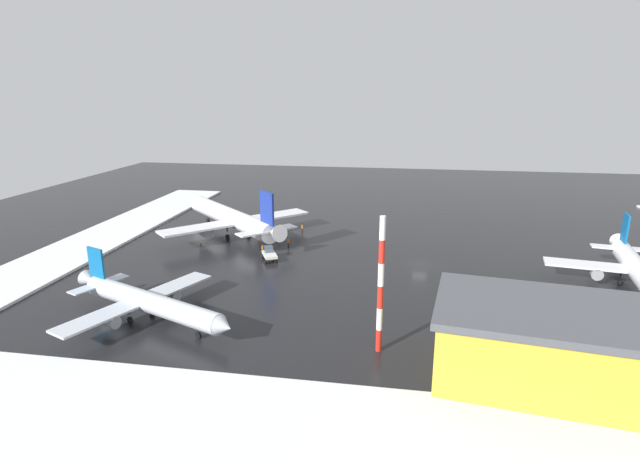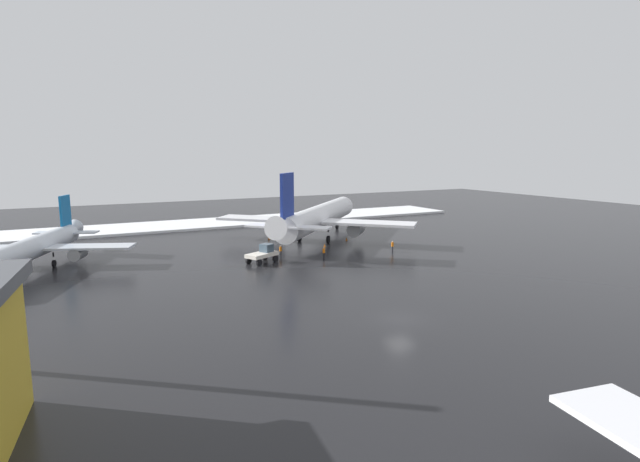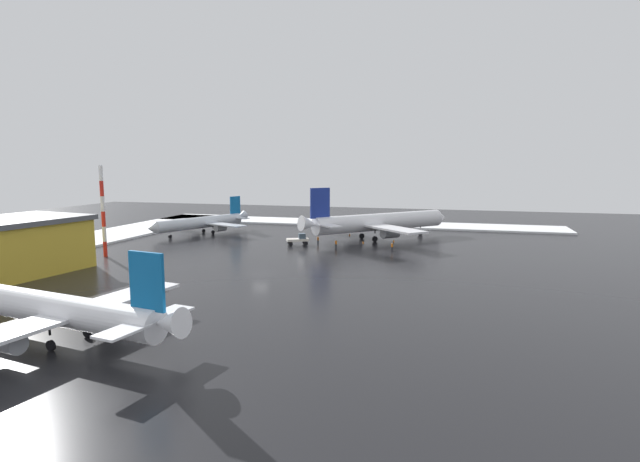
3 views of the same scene
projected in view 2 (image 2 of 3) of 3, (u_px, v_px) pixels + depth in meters
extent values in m
plane|color=black|center=(400.00, 319.00, 45.43)|extent=(240.00, 240.00, 0.00)
cube|color=white|center=(207.00, 224.00, 104.10)|extent=(14.00, 116.00, 0.48)
cylinder|color=white|center=(320.00, 216.00, 86.38)|extent=(27.39, 26.69, 3.89)
cone|color=white|center=(345.00, 205.00, 103.94)|extent=(4.55, 4.57, 3.70)
cone|color=white|center=(281.00, 228.00, 68.50)|extent=(5.24, 5.22, 3.79)
cube|color=white|center=(262.00, 219.00, 85.83)|extent=(13.98, 14.20, 0.41)
cylinder|color=gray|center=(275.00, 225.00, 85.91)|extent=(4.39, 4.35, 2.29)
cube|color=white|center=(369.00, 223.00, 80.53)|extent=(13.98, 14.20, 0.41)
cylinder|color=gray|center=(356.00, 229.00, 81.90)|extent=(4.39, 4.35, 2.29)
cube|color=navy|center=(287.00, 196.00, 70.43)|extent=(3.58, 3.48, 6.41)
cube|color=white|center=(266.00, 226.00, 72.32)|extent=(5.96, 6.02, 0.27)
cube|color=white|center=(311.00, 228.00, 70.38)|extent=(5.96, 6.02, 0.27)
cylinder|color=black|center=(337.00, 217.00, 98.03)|extent=(0.27, 0.27, 0.80)
cylinder|color=black|center=(337.00, 226.00, 98.29)|extent=(1.18, 1.16, 1.26)
cylinder|color=black|center=(300.00, 228.00, 84.11)|extent=(0.27, 0.27, 0.80)
cylinder|color=black|center=(300.00, 238.00, 84.37)|extent=(1.18, 1.16, 1.26)
cylinder|color=black|center=(328.00, 230.00, 82.69)|extent=(0.27, 0.27, 0.80)
cylinder|color=black|center=(328.00, 240.00, 82.95)|extent=(1.18, 1.16, 1.26)
cylinder|color=silver|center=(29.00, 249.00, 63.05)|extent=(23.81, 12.17, 2.80)
cone|color=silver|center=(72.00, 229.00, 76.24)|extent=(3.63, 3.33, 2.72)
cube|color=silver|center=(91.00, 247.00, 66.05)|extent=(7.49, 11.25, 0.30)
cylinder|color=gray|center=(78.00, 254.00, 65.64)|extent=(3.22, 2.60, 1.64)
cube|color=#0C5999|center=(65.00, 211.00, 73.82)|extent=(3.15, 1.55, 4.60)
cube|color=silver|center=(84.00, 232.00, 74.36)|extent=(3.50, 4.47, 0.20)
cube|color=silver|center=(49.00, 233.00, 73.97)|extent=(3.50, 4.47, 0.20)
cylinder|color=black|center=(53.00, 255.00, 65.81)|extent=(0.20, 0.20, 0.58)
cylinder|color=black|center=(54.00, 263.00, 66.00)|extent=(0.95, 0.62, 0.90)
cylinder|color=black|center=(25.00, 255.00, 65.53)|extent=(0.20, 0.20, 0.58)
cylinder|color=black|center=(26.00, 264.00, 65.72)|extent=(0.95, 0.62, 0.90)
cube|color=silver|center=(262.00, 255.00, 68.25)|extent=(3.98, 5.10, 0.50)
cube|color=#3F5160|center=(267.00, 248.00, 68.85)|extent=(1.96, 1.91, 1.10)
cylinder|color=black|center=(265.00, 257.00, 70.22)|extent=(0.68, 0.95, 0.90)
cylinder|color=black|center=(275.00, 259.00, 69.05)|extent=(0.68, 0.95, 0.90)
cylinder|color=black|center=(249.00, 261.00, 67.67)|extent=(0.68, 0.95, 0.90)
cylinder|color=black|center=(259.00, 263.00, 66.50)|extent=(0.68, 0.95, 0.90)
cylinder|color=black|center=(281.00, 254.00, 72.33)|extent=(0.16, 0.16, 0.85)
cylinder|color=black|center=(281.00, 254.00, 72.13)|extent=(0.16, 0.16, 0.85)
cylinder|color=orange|center=(281.00, 249.00, 72.11)|extent=(0.36, 0.36, 0.62)
sphere|color=tan|center=(281.00, 246.00, 72.05)|extent=(0.24, 0.24, 0.24)
cylinder|color=black|center=(393.00, 249.00, 75.67)|extent=(0.16, 0.16, 0.85)
cylinder|color=black|center=(392.00, 249.00, 75.87)|extent=(0.16, 0.16, 0.85)
cylinder|color=orange|center=(393.00, 244.00, 75.65)|extent=(0.36, 0.36, 0.62)
sphere|color=tan|center=(393.00, 242.00, 75.59)|extent=(0.24, 0.24, 0.24)
cylinder|color=black|center=(324.00, 256.00, 70.89)|extent=(0.16, 0.16, 0.85)
cylinder|color=black|center=(324.00, 256.00, 71.08)|extent=(0.16, 0.16, 0.85)
cylinder|color=orange|center=(324.00, 251.00, 70.87)|extent=(0.36, 0.36, 0.62)
sphere|color=tan|center=(324.00, 248.00, 70.80)|extent=(0.24, 0.24, 0.24)
cone|color=orange|center=(325.00, 245.00, 79.62)|extent=(0.36, 0.36, 0.55)
cone|color=orange|center=(269.00, 238.00, 86.59)|extent=(0.36, 0.36, 0.55)
cone|color=orange|center=(347.00, 239.00, 85.59)|extent=(0.36, 0.36, 0.55)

